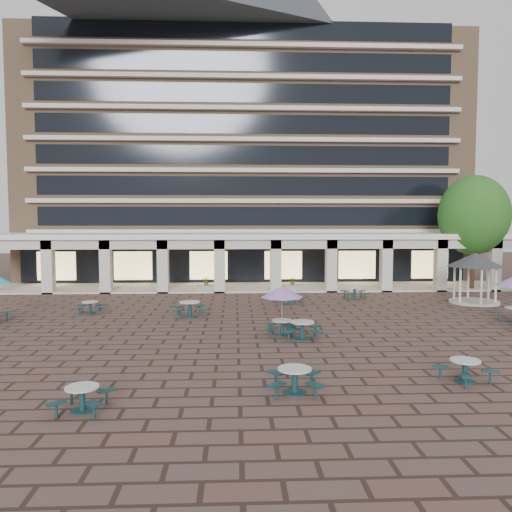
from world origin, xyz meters
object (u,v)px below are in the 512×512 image
(picnic_table_1, at_px, (302,329))
(gazebo, at_px, (475,266))
(planter_right, at_px, (293,286))
(picnic_table_0, at_px, (82,396))
(planter_left, at_px, (206,286))
(picnic_table_2, at_px, (295,378))

(picnic_table_1, height_order, gazebo, gazebo)
(picnic_table_1, xyz_separation_m, planter_right, (1.40, 15.62, -0.08))
(picnic_table_0, height_order, planter_left, planter_left)
(picnic_table_2, height_order, gazebo, gazebo)
(picnic_table_1, distance_m, gazebo, 15.98)
(picnic_table_1, distance_m, planter_left, 16.47)
(picnic_table_2, distance_m, planter_left, 23.04)
(picnic_table_1, bearing_deg, picnic_table_0, -123.83)
(gazebo, height_order, planter_right, gazebo)
(picnic_table_0, distance_m, planter_right, 25.46)
(planter_right, bearing_deg, picnic_table_2, -96.54)
(planter_left, xyz_separation_m, planter_right, (6.62, 0.00, -0.04))
(picnic_table_1, bearing_deg, picnic_table_2, -91.75)
(planter_left, distance_m, planter_right, 6.62)
(planter_right, bearing_deg, gazebo, -28.29)
(picnic_table_2, bearing_deg, picnic_table_0, -165.37)
(gazebo, bearing_deg, picnic_table_2, -129.83)
(picnic_table_2, height_order, planter_left, planter_left)
(picnic_table_1, distance_m, picnic_table_2, 7.17)
(picnic_table_0, height_order, picnic_table_1, picnic_table_1)
(gazebo, bearing_deg, planter_right, 151.71)
(picnic_table_1, xyz_separation_m, picnic_table_2, (-1.20, -7.07, -0.02))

